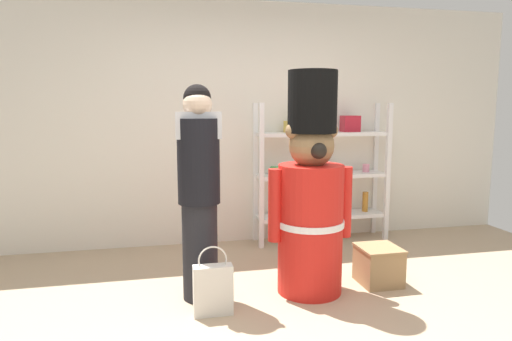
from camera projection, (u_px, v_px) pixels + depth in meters
ground_plane at (300, 331)px, 3.03m from camera, size 6.40×6.40×0.00m
back_wall at (239, 124)px, 4.98m from camera, size 6.40×0.12×2.60m
merchandise_shelf at (322, 170)px, 5.02m from camera, size 1.49×0.35×1.53m
teddy_bear_guard at (311, 198)px, 3.59m from camera, size 0.69×0.54×1.76m
person_shopper at (199, 188)px, 3.45m from camera, size 0.34×0.32×1.65m
shopping_bag at (213, 289)px, 3.25m from camera, size 0.28×0.11×0.51m
display_crate at (378, 265)px, 3.83m from camera, size 0.33×0.35×0.32m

